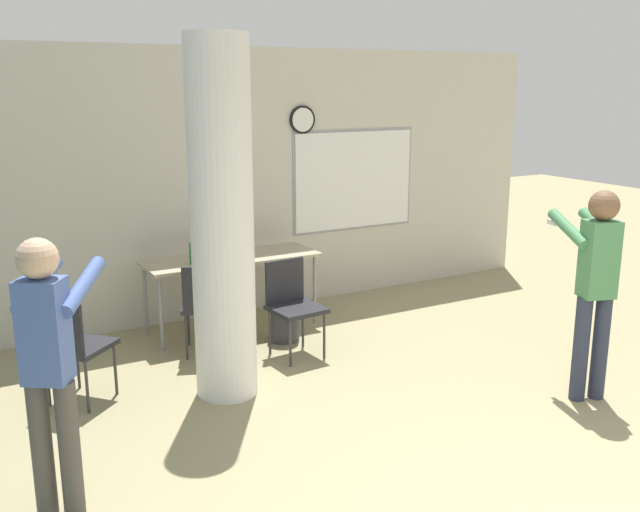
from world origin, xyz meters
TOP-DOWN VIEW (x-y plane):
  - wall_back at (0.03, 5.06)m, footprint 8.00×0.15m
  - support_pillar at (-0.81, 3.10)m, footprint 0.49×0.49m
  - folding_table at (-0.17, 4.51)m, footprint 1.75×0.62m
  - bottle_on_table at (-0.60, 4.42)m, footprint 0.07×0.07m
  - waste_bin at (0.13, 3.96)m, footprint 0.30×0.30m
  - chair_table_left at (-0.65, 3.97)m, footprint 0.57×0.57m
  - chair_near_pillar at (-1.91, 3.47)m, footprint 0.62×0.62m
  - chair_table_front at (0.04, 3.60)m, footprint 0.47×0.47m
  - person_playing_side at (1.64, 1.63)m, footprint 0.50×0.69m
  - person_watching_back at (-2.27, 2.04)m, footprint 0.59×0.66m

SIDE VIEW (x-z plane):
  - waste_bin at x=0.13m, z-range 0.00..0.38m
  - chair_table_left at x=-0.65m, z-range 0.08..0.95m
  - chair_near_pillar at x=-1.91m, z-range 0.08..0.95m
  - chair_table_front at x=0.04m, z-range 0.08..0.95m
  - folding_table at x=-0.17m, z-range 0.32..1.08m
  - bottle_on_table at x=-0.60m, z-range 0.72..1.01m
  - person_watching_back at x=-2.27m, z-range 0.14..1.79m
  - person_playing_side at x=1.64m, z-range 0.15..1.81m
  - wall_back at x=0.03m, z-range 0.00..2.80m
  - support_pillar at x=-0.81m, z-range 0.00..2.80m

